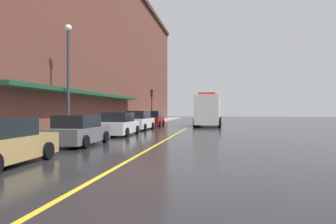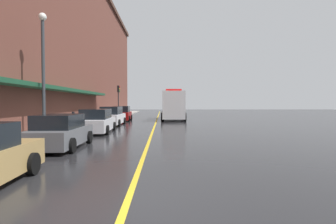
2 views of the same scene
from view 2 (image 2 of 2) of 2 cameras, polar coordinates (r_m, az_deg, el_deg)
ground_plane at (r=30.24m, az=-2.54°, el=-2.00°), size 112.00×112.00×0.00m
sidewalk_left at (r=31.02m, az=-14.07°, el=-1.81°), size 2.40×70.00×0.15m
lane_center_stripe at (r=30.24m, az=-2.54°, el=-1.99°), size 0.16×70.00×0.01m
brick_building_left at (r=32.57m, az=-24.98°, el=13.91°), size 10.45×64.00×17.84m
parked_car_1 at (r=13.17m, az=-22.09°, el=-4.02°), size 2.10×4.40×1.55m
parked_car_2 at (r=19.19m, az=-15.06°, el=-1.99°), size 2.24×4.91×1.65m
parked_car_3 at (r=25.24m, az=-11.93°, el=-0.95°), size 2.04×4.90×1.75m
parked_car_4 at (r=31.31m, az=-9.88°, el=-0.41°), size 2.22×4.56×1.73m
box_truck at (r=32.79m, az=1.09°, el=1.35°), size 2.95×8.96×3.64m
parking_meter_1 at (r=19.14m, az=-19.70°, el=-1.21°), size 0.14×0.18×1.33m
street_lamp_left at (r=16.62m, az=-25.26°, el=9.81°), size 0.44×0.44×6.94m
traffic_light_near at (r=36.69m, az=-10.61°, el=3.59°), size 0.38×0.36×4.30m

